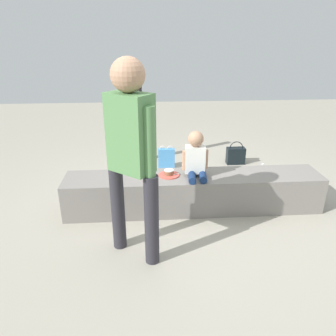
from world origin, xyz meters
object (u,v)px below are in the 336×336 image
(adult_standing, at_px, (131,146))
(gift_bag, at_px, (166,158))
(child_seated, at_px, (196,157))
(water_bottle_near_gift, at_px, (262,172))
(cake_plate, at_px, (169,174))
(handbag_brown_canvas, at_px, (136,182))
(handbag_black_leather, at_px, (236,155))

(adult_standing, xyz_separation_m, gift_bag, (0.40, 1.93, -0.85))
(child_seated, bearing_deg, adult_standing, -130.05)
(gift_bag, height_order, water_bottle_near_gift, gift_bag)
(child_seated, xyz_separation_m, cake_plate, (-0.28, 0.03, -0.19))
(gift_bag, relative_size, handbag_brown_canvas, 1.10)
(gift_bag, relative_size, handbag_black_leather, 0.97)
(adult_standing, bearing_deg, water_bottle_near_gift, 41.94)
(adult_standing, relative_size, cake_plate, 7.33)
(water_bottle_near_gift, height_order, handbag_black_leather, handbag_black_leather)
(handbag_brown_canvas, bearing_deg, handbag_black_leather, 28.03)
(handbag_black_leather, bearing_deg, child_seated, -122.09)
(cake_plate, height_order, handbag_brown_canvas, cake_plate)
(water_bottle_near_gift, bearing_deg, gift_bag, 159.67)
(child_seated, bearing_deg, cake_plate, 174.02)
(gift_bag, bearing_deg, child_seated, -79.24)
(handbag_black_leather, bearing_deg, water_bottle_near_gift, -69.18)
(water_bottle_near_gift, xyz_separation_m, handbag_black_leather, (-0.21, 0.55, 0.03))
(child_seated, height_order, handbag_black_leather, child_seated)
(adult_standing, distance_m, water_bottle_near_gift, 2.37)
(adult_standing, height_order, handbag_black_leather, adult_standing)
(child_seated, distance_m, handbag_brown_canvas, 0.96)
(gift_bag, distance_m, water_bottle_near_gift, 1.32)
(cake_plate, distance_m, gift_bag, 1.19)
(adult_standing, bearing_deg, cake_plate, 65.70)
(cake_plate, xyz_separation_m, gift_bag, (0.05, 1.16, -0.27))
(gift_bag, distance_m, handbag_brown_canvas, 0.80)
(handbag_brown_canvas, bearing_deg, gift_bag, 58.10)
(cake_plate, height_order, gift_bag, cake_plate)
(cake_plate, bearing_deg, gift_bag, 87.51)
(cake_plate, relative_size, gift_bag, 0.68)
(gift_bag, bearing_deg, handbag_brown_canvas, -121.90)
(handbag_black_leather, bearing_deg, gift_bag, -174.82)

